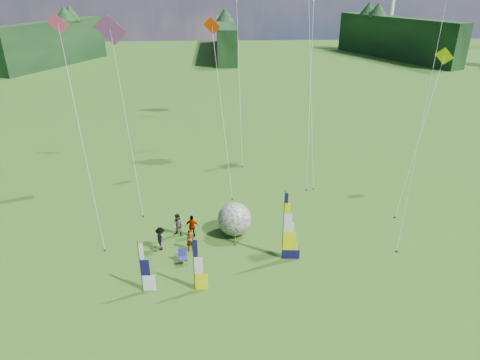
{
  "coord_description": "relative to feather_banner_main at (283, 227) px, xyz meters",
  "views": [
    {
      "loc": [
        -2.22,
        -18.73,
        16.26
      ],
      "look_at": [
        -1.0,
        4.0,
        5.5
      ],
      "focal_mm": 32.0,
      "sensor_mm": 36.0,
      "label": 1
    }
  ],
  "objects": [
    {
      "name": "small_kite_green",
      "position": [
        -1.71,
        19.46,
        5.8
      ],
      "size": [
        6.87,
        11.75,
        16.33
      ],
      "primitive_type": null,
      "rotation": [
        0.0,
        0.0,
        0.4
      ],
      "color": "#30CE51",
      "rests_on": "ground"
    },
    {
      "name": "spectator_b",
      "position": [
        -6.79,
        3.09,
        -1.52
      ],
      "size": [
        0.92,
        0.75,
        1.69
      ],
      "primitive_type": "imported",
      "rotation": [
        0.0,
        0.0,
        -0.49
      ],
      "color": "#66594C",
      "rests_on": "ground"
    },
    {
      "name": "ground",
      "position": [
        -1.66,
        -3.68,
        -2.36
      ],
      "size": [
        220.0,
        220.0,
        0.0
      ],
      "primitive_type": "plane",
      "color": "#46661F",
      "rests_on": "ground"
    },
    {
      "name": "small_kite_yellow",
      "position": [
        11.72,
        8.13,
        3.56
      ],
      "size": [
        9.75,
        11.0,
        11.84
      ],
      "primitive_type": null,
      "rotation": [
        0.0,
        0.0,
        -0.3
      ],
      "color": "#DDF400",
      "rests_on": "ground"
    },
    {
      "name": "kite_whale",
      "position": [
        4.39,
        16.6,
        9.78
      ],
      "size": [
        6.85,
        17.6,
        24.29
      ],
      "primitive_type": null,
      "rotation": [
        0.0,
        0.0,
        -0.17
      ],
      "color": "black",
      "rests_on": "ground"
    },
    {
      "name": "small_kite_red",
      "position": [
        -3.53,
        12.05,
        4.55
      ],
      "size": [
        4.12,
        10.02,
        13.83
      ],
      "primitive_type": null,
      "rotation": [
        0.0,
        0.0,
        0.04
      ],
      "color": "#EB3500",
      "rests_on": "ground"
    },
    {
      "name": "spectator_d",
      "position": [
        -5.82,
        2.91,
        -1.53
      ],
      "size": [
        1.02,
        0.52,
        1.67
      ],
      "primitive_type": "imported",
      "rotation": [
        0.0,
        0.0,
        3.02
      ],
      "color": "#66594C",
      "rests_on": "ground"
    },
    {
      "name": "side_banner_far",
      "position": [
        -8.4,
        -2.65,
        -0.75
      ],
      "size": [
        0.96,
        0.14,
        3.24
      ],
      "primitive_type": null,
      "rotation": [
        0.0,
        0.0,
        -0.04
      ],
      "color": "white",
      "rests_on": "ground"
    },
    {
      "name": "bol_inflatable",
      "position": [
        -2.89,
        3.13,
        -1.18
      ],
      "size": [
        2.63,
        2.63,
        2.36
      ],
      "primitive_type": "sphere",
      "rotation": [
        0.0,
        0.0,
        0.12
      ],
      "color": "#0010A0",
      "rests_on": "ground"
    },
    {
      "name": "small_kite_pink",
      "position": [
        -12.81,
        4.49,
        5.01
      ],
      "size": [
        6.25,
        8.91,
        14.74
      ],
      "primitive_type": null,
      "rotation": [
        0.0,
        0.0,
        0.2
      ],
      "color": "#C8355B",
      "rests_on": "ground"
    },
    {
      "name": "small_kite_orange",
      "position": [
        4.22,
        14.21,
        5.72
      ],
      "size": [
        6.64,
        12.1,
        16.17
      ],
      "primitive_type": null,
      "rotation": [
        0.0,
        0.0,
        0.26
      ],
      "color": "orange",
      "rests_on": "ground"
    },
    {
      "name": "spectator_a",
      "position": [
        -5.86,
        1.25,
        -1.6
      ],
      "size": [
        0.63,
        0.5,
        1.53
      ],
      "primitive_type": "imported",
      "rotation": [
        0.0,
        0.0,
        0.27
      ],
      "color": "#66594C",
      "rests_on": "ground"
    },
    {
      "name": "camp_chair",
      "position": [
        -6.26,
        -0.19,
        -1.86
      ],
      "size": [
        0.68,
        0.68,
        1.0
      ],
      "primitive_type": null,
      "rotation": [
        0.0,
        0.0,
        0.19
      ],
      "color": "navy",
      "rests_on": "ground"
    },
    {
      "name": "kite_rainbow_delta",
      "position": [
        -10.87,
        9.48,
        5.0
      ],
      "size": [
        7.51,
        11.87,
        14.72
      ],
      "primitive_type": null,
      "rotation": [
        0.0,
        0.0,
        0.09
      ],
      "color": "red",
      "rests_on": "ground"
    },
    {
      "name": "spectator_c",
      "position": [
        -7.81,
        1.48,
        -1.54
      ],
      "size": [
        0.49,
        1.1,
        1.65
      ],
      "primitive_type": "imported",
      "rotation": [
        0.0,
        0.0,
        1.66
      ],
      "color": "#66594C",
      "rests_on": "ground"
    },
    {
      "name": "feather_banner_main",
      "position": [
        0.0,
        0.0,
        0.0
      ],
      "size": [
        1.29,
        0.2,
        4.73
      ],
      "primitive_type": null,
      "rotation": [
        0.0,
        0.0,
        -0.08
      ],
      "color": "#110D41",
      "rests_on": "ground"
    },
    {
      "name": "treeline_ring",
      "position": [
        -1.66,
        -3.68,
        1.64
      ],
      "size": [
        210.0,
        210.0,
        8.0
      ],
      "primitive_type": null,
      "color": "#21481D",
      "rests_on": "ground"
    },
    {
      "name": "kite_parafoil",
      "position": [
        9.14,
        3.11,
        7.56
      ],
      "size": [
        7.7,
        9.84,
        19.86
      ],
      "primitive_type": null,
      "rotation": [
        0.0,
        0.0,
        0.15
      ],
      "color": "#AC1C0E",
      "rests_on": "ground"
    },
    {
      "name": "side_banner_left",
      "position": [
        -5.42,
        -2.74,
        -0.65
      ],
      "size": [
        0.96,
        0.13,
        3.42
      ],
      "primitive_type": null,
      "rotation": [
        0.0,
        0.0,
        -0.03
      ],
      "color": "#F2EC00",
      "rests_on": "ground"
    }
  ]
}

